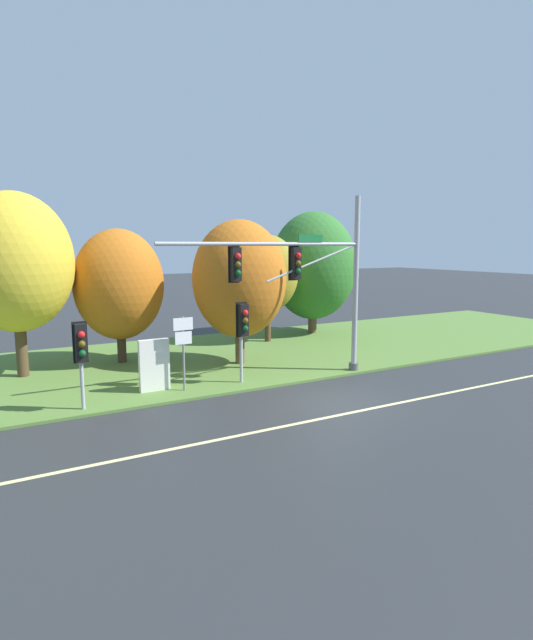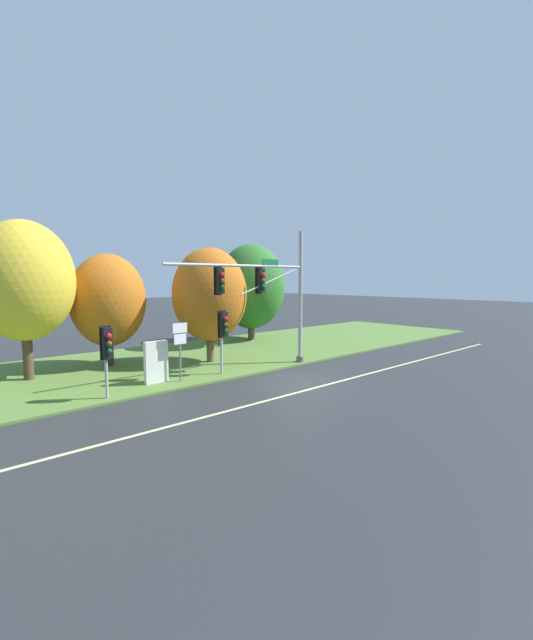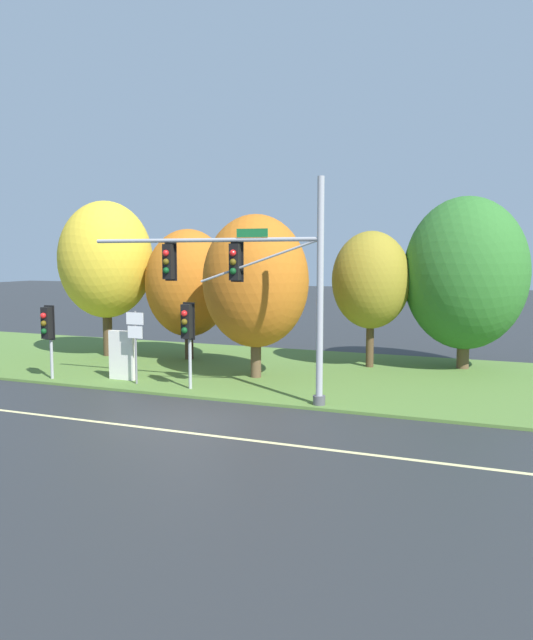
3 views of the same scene
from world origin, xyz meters
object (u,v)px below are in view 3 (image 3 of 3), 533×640
at_px(traffic_signal_mast, 251,275).
at_px(tree_left_of_mast, 188,283).
at_px(pedestrian_signal_near_kerb, 47,327).
at_px(route_sign_post, 135,336).
at_px(pedestrian_signal_further_along, 187,327).
at_px(info_kiosk, 122,355).
at_px(tree_mid_verge, 371,280).
at_px(tree_tall_centre, 465,274).
at_px(tree_nearest_road, 106,260).
at_px(tree_behind_signpost, 256,281).

distance_m(traffic_signal_mast, tree_left_of_mast, 8.67).
distance_m(pedestrian_signal_near_kerb, route_sign_post, 3.65).
xyz_separation_m(pedestrian_signal_further_along, info_kiosk, (-3.26, 0.69, -1.33)).
bearing_deg(tree_mid_verge, tree_left_of_mast, -172.31).
bearing_deg(tree_tall_centre, info_kiosk, -148.18).
bearing_deg(tree_tall_centre, tree_nearest_road, -169.97).
xyz_separation_m(pedestrian_signal_near_kerb, tree_behind_signpost, (7.26, 3.45, 1.73)).
bearing_deg(traffic_signal_mast, pedestrian_signal_further_along, 170.99).
height_order(tree_left_of_mast, tree_mid_verge, tree_left_of_mast).
bearing_deg(info_kiosk, route_sign_post, -28.02).
distance_m(pedestrian_signal_near_kerb, tree_left_of_mast, 7.01).
relative_size(traffic_signal_mast, tree_nearest_road, 1.18).
bearing_deg(tree_tall_centre, tree_mid_verge, -163.06).
bearing_deg(tree_mid_verge, tree_nearest_road, -172.14).
height_order(tree_behind_signpost, tree_tall_centre, tree_tall_centre).
distance_m(route_sign_post, tree_left_of_mast, 6.04).
relative_size(tree_nearest_road, tree_mid_verge, 1.26).
bearing_deg(tree_behind_signpost, tree_left_of_mast, 148.11).
xyz_separation_m(traffic_signal_mast, pedestrian_signal_further_along, (-2.67, 0.42, -1.87)).
bearing_deg(route_sign_post, pedestrian_signal_further_along, -4.48).
bearing_deg(tree_behind_signpost, info_kiosk, -152.95).
xyz_separation_m(tree_left_of_mast, tree_behind_signpost, (4.59, -2.85, 0.26)).
relative_size(tree_left_of_mast, tree_tall_centre, 0.83).
bearing_deg(traffic_signal_mast, pedestrian_signal_near_kerb, 179.88).
bearing_deg(pedestrian_signal_near_kerb, tree_left_of_mast, 66.99).
relative_size(pedestrian_signal_near_kerb, tree_behind_signpost, 0.45).
distance_m(traffic_signal_mast, tree_tall_centre, 10.53).
xyz_separation_m(tree_nearest_road, info_kiosk, (4.07, -4.62, -3.64)).
height_order(traffic_signal_mast, info_kiosk, traffic_signal_mast).
distance_m(tree_left_of_mast, tree_behind_signpost, 5.41).
bearing_deg(route_sign_post, tree_mid_verge, 43.00).
bearing_deg(tree_left_of_mast, traffic_signal_mast, -46.99).
bearing_deg(route_sign_post, tree_left_of_mast, 99.11).
height_order(pedestrian_signal_further_along, tree_behind_signpost, tree_behind_signpost).
xyz_separation_m(pedestrian_signal_near_kerb, tree_tall_centre, (14.69, 8.57, 1.98)).
xyz_separation_m(tree_nearest_road, tree_tall_centre, (16.12, 2.85, -0.54)).
height_order(traffic_signal_mast, tree_nearest_road, tree_nearest_road).
bearing_deg(tree_tall_centre, pedestrian_signal_near_kerb, -149.75).
height_order(pedestrian_signal_near_kerb, tree_left_of_mast, tree_left_of_mast).
relative_size(pedestrian_signal_near_kerb, tree_tall_centre, 0.40).
bearing_deg(info_kiosk, tree_mid_verge, 37.38).
xyz_separation_m(traffic_signal_mast, tree_nearest_road, (-10.01, 5.73, 0.43)).
xyz_separation_m(route_sign_post, tree_left_of_mast, (-0.92, 5.72, 1.72)).
bearing_deg(pedestrian_signal_near_kerb, pedestrian_signal_further_along, 3.93).
bearing_deg(pedestrian_signal_further_along, tree_mid_verge, 54.43).
bearing_deg(info_kiosk, traffic_signal_mast, -10.61).
height_order(tree_nearest_road, tree_mid_verge, tree_nearest_road).
height_order(tree_nearest_road, tree_behind_signpost, tree_nearest_road).
xyz_separation_m(tree_mid_verge, info_kiosk, (-8.28, -6.33, -2.80)).
height_order(pedestrian_signal_further_along, tree_left_of_mast, tree_left_of_mast).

